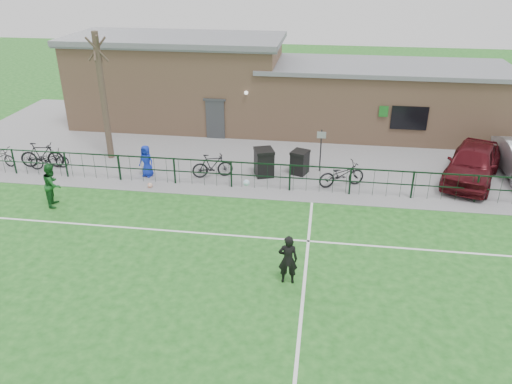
# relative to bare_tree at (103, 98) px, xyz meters

# --- Properties ---
(ground) EXTENTS (90.00, 90.00, 0.00)m
(ground) POSITION_rel_bare_tree_xyz_m (8.00, -10.50, -3.00)
(ground) COLOR #195719
(ground) RESTS_ON ground
(paving_strip) EXTENTS (34.00, 13.00, 0.02)m
(paving_strip) POSITION_rel_bare_tree_xyz_m (8.00, 3.00, -2.99)
(paving_strip) COLOR slate
(paving_strip) RESTS_ON ground
(pitch_line_touch) EXTENTS (28.00, 0.10, 0.01)m
(pitch_line_touch) POSITION_rel_bare_tree_xyz_m (8.00, -2.70, -3.00)
(pitch_line_touch) COLOR white
(pitch_line_touch) RESTS_ON ground
(pitch_line_mid) EXTENTS (28.00, 0.10, 0.01)m
(pitch_line_mid) POSITION_rel_bare_tree_xyz_m (8.00, -6.50, -3.00)
(pitch_line_mid) COLOR white
(pitch_line_mid) RESTS_ON ground
(pitch_line_perp) EXTENTS (0.10, 16.00, 0.01)m
(pitch_line_perp) POSITION_rel_bare_tree_xyz_m (10.00, -10.50, -3.00)
(pitch_line_perp) COLOR white
(pitch_line_perp) RESTS_ON ground
(perimeter_fence) EXTENTS (28.00, 0.10, 1.20)m
(perimeter_fence) POSITION_rel_bare_tree_xyz_m (8.00, -2.50, -2.40)
(perimeter_fence) COLOR black
(perimeter_fence) RESTS_ON ground
(bare_tree) EXTENTS (0.30, 0.30, 6.00)m
(bare_tree) POSITION_rel_bare_tree_xyz_m (0.00, 0.00, 0.00)
(bare_tree) COLOR #413228
(bare_tree) RESTS_ON ground
(wheelie_bin_left) EXTENTS (1.01, 1.08, 1.16)m
(wheelie_bin_left) POSITION_rel_bare_tree_xyz_m (7.72, -1.07, -2.40)
(wheelie_bin_left) COLOR black
(wheelie_bin_left) RESTS_ON paving_strip
(wheelie_bin_right) EXTENTS (0.88, 0.93, 1.00)m
(wheelie_bin_right) POSITION_rel_bare_tree_xyz_m (9.30, -0.63, -2.48)
(wheelie_bin_right) COLOR black
(wheelie_bin_right) RESTS_ON paving_strip
(sign_post) EXTENTS (0.06, 0.06, 2.00)m
(sign_post) POSITION_rel_bare_tree_xyz_m (10.20, -0.26, -1.98)
(sign_post) COLOR black
(sign_post) RESTS_ON paving_strip
(car_maroon) EXTENTS (3.63, 5.25, 1.66)m
(car_maroon) POSITION_rel_bare_tree_xyz_m (16.80, -0.34, -2.15)
(car_maroon) COLOR #460C12
(car_maroon) RESTS_ON paving_strip
(bicycle_b) EXTENTS (2.08, 0.87, 1.21)m
(bicycle_b) POSITION_rel_bare_tree_xyz_m (-2.63, -1.65, -2.37)
(bicycle_b) COLOR black
(bicycle_b) RESTS_ON paving_strip
(bicycle_c) EXTENTS (1.80, 1.14, 0.89)m
(bicycle_c) POSITION_rel_bare_tree_xyz_m (-2.24, -1.74, -2.53)
(bicycle_c) COLOR black
(bicycle_c) RESTS_ON paving_strip
(bicycle_d) EXTENTS (1.89, 1.07, 1.10)m
(bicycle_d) POSITION_rel_bare_tree_xyz_m (5.48, -1.62, -2.43)
(bicycle_d) COLOR black
(bicycle_d) RESTS_ON paving_strip
(bicycle_e) EXTENTS (2.17, 1.48, 1.08)m
(bicycle_e) POSITION_rel_bare_tree_xyz_m (11.16, -1.74, -2.44)
(bicycle_e) COLOR black
(bicycle_e) RESTS_ON paving_strip
(spectator_child) EXTENTS (0.81, 0.64, 1.44)m
(spectator_child) POSITION_rel_bare_tree_xyz_m (2.54, -1.91, -2.26)
(spectator_child) COLOR #1329B2
(spectator_child) RESTS_ON paving_strip
(goalkeeper_kick) EXTENTS (2.08, 2.82, 2.22)m
(goalkeeper_kick) POSITION_rel_bare_tree_xyz_m (9.43, -8.91, -2.15)
(goalkeeper_kick) COLOR black
(goalkeeper_kick) RESTS_ON ground
(outfield_player) EXTENTS (0.86, 1.00, 1.75)m
(outfield_player) POSITION_rel_bare_tree_xyz_m (-0.17, -5.12, -2.12)
(outfield_player) COLOR #185420
(outfield_player) RESTS_ON ground
(ball_ground) EXTENTS (0.23, 0.23, 0.23)m
(ball_ground) POSITION_rel_bare_tree_xyz_m (3.05, -3.07, -2.89)
(ball_ground) COLOR white
(ball_ground) RESTS_ON ground
(clubhouse) EXTENTS (24.25, 5.40, 4.96)m
(clubhouse) POSITION_rel_bare_tree_xyz_m (7.12, 6.00, -0.78)
(clubhouse) COLOR tan
(clubhouse) RESTS_ON ground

